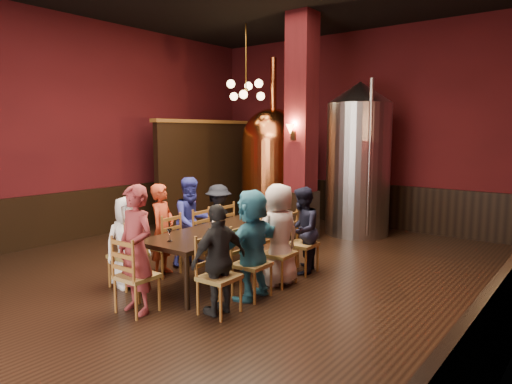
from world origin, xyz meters
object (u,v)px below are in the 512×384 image
Objects in this scene: person_0 at (127,242)px; steel_vessel at (358,159)px; person_2 at (192,221)px; rose_vase at (253,207)px; dining_table at (219,234)px; copper_kettle at (273,165)px; person_1 at (162,230)px.

steel_vessel is at bearing 2.42° from person_0.
steel_vessel is at bearing -1.38° from person_2.
rose_vase is (0.74, 0.70, 0.22)m from person_2.
rose_vase is at bearing -4.22° from person_0.
person_2 is 1.04m from rose_vase.
person_2 is at bearing -136.58° from rose_vase.
copper_kettle reaches higher than dining_table.
person_2 reaches higher than rose_vase.
person_0 is at bearing -102.07° from steel_vessel.
steel_vessel is 10.52× the size of rose_vase.
person_2 is (-0.05, 1.33, 0.08)m from person_0.
dining_table is at bearing -65.32° from copper_kettle.
steel_vessel reaches higher than person_0.
copper_kettle is at bearing 29.72° from person_2.
person_1 is 0.36× the size of copper_kettle.
person_0 is 5.02m from copper_kettle.
person_2 reaches higher than person_1.
person_1 is 0.66m from person_2.
rose_vase is (0.69, 2.03, 0.30)m from person_0.
copper_kettle is (-0.95, 4.87, 0.77)m from person_0.
copper_kettle is 2.08m from steel_vessel.
person_0 is 0.40× the size of steel_vessel.
copper_kettle is (-0.90, 3.54, 0.68)m from person_2.
person_1 is at bearing -77.56° from copper_kettle.
dining_table is 0.91m from person_2.
copper_kettle is at bearing -172.76° from steel_vessel.
steel_vessel is (2.05, 0.26, 0.20)m from copper_kettle.
person_1 is at bearing -162.29° from person_2.
person_2 is (-0.86, 0.30, 0.04)m from dining_table.
steel_vessel is 3.20m from rose_vase.
person_0 is at bearing -108.71° from rose_vase.
rose_vase is (1.64, -2.84, -0.46)m from copper_kettle.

